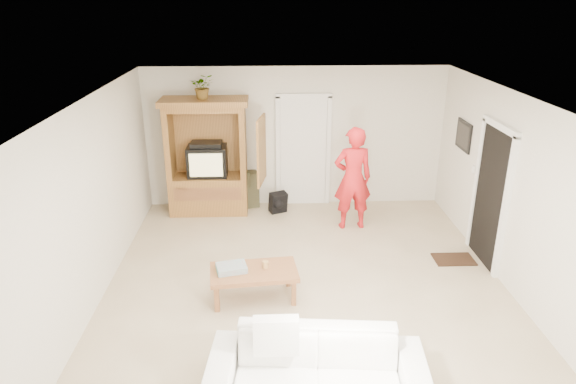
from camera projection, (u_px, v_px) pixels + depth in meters
name	position (u px, v px, depth m)	size (l,w,h in m)	color
floor	(306.00, 284.00, 7.17)	(6.00, 6.00, 0.00)	tan
ceiling	(309.00, 98.00, 6.23)	(6.00, 6.00, 0.00)	white
wall_back	(295.00, 137.00, 9.49)	(5.50, 5.50, 0.00)	silver
wall_front	(337.00, 344.00, 3.90)	(5.50, 5.50, 0.00)	silver
wall_left	(94.00, 201.00, 6.59)	(6.00, 6.00, 0.00)	silver
wall_right	(514.00, 195.00, 6.80)	(6.00, 6.00, 0.00)	silver
armoire	(209.00, 164.00, 9.26)	(1.82, 1.14, 2.10)	#9B6530
door_back	(303.00, 152.00, 9.57)	(0.85, 0.05, 2.04)	white
doorway_right	(491.00, 197.00, 7.46)	(0.05, 0.90, 2.04)	black
framed_picture	(464.00, 136.00, 8.46)	(0.03, 0.60, 0.48)	black
doormat	(454.00, 259.00, 7.81)	(0.60, 0.40, 0.02)	#382316
plant	(203.00, 86.00, 8.72)	(0.38, 0.33, 0.42)	#4C7238
man	(353.00, 178.00, 8.61)	(0.65, 0.43, 1.78)	red
sofa	(317.00, 369.00, 5.09)	(2.15, 0.84, 0.63)	white
coffee_table	(254.00, 274.00, 6.71)	(1.19, 0.73, 0.42)	#935A32
towel	(231.00, 268.00, 6.66)	(0.38, 0.28, 0.08)	#C84247
candle	(266.00, 265.00, 6.72)	(0.08, 0.08, 0.10)	tan
backpack_black	(278.00, 203.00, 9.44)	(0.31, 0.18, 0.38)	black
backpack_olive	(248.00, 189.00, 9.67)	(0.36, 0.27, 0.69)	#47442B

